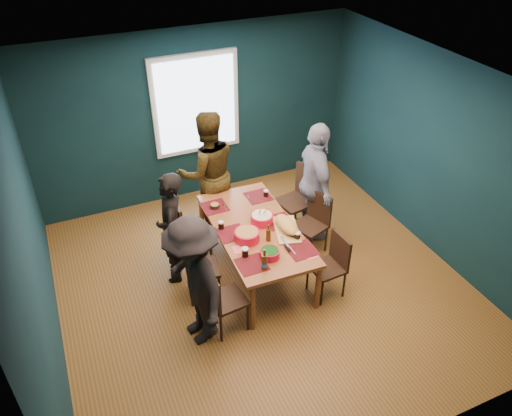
{
  "coord_description": "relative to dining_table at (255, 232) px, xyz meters",
  "views": [
    {
      "loc": [
        -2.0,
        -4.37,
        4.53
      ],
      "look_at": [
        0.04,
        0.3,
        1.01
      ],
      "focal_mm": 35.0,
      "sensor_mm": 36.0,
      "label": 1
    }
  ],
  "objects": [
    {
      "name": "bowl_salad",
      "position": [
        -0.2,
        -0.19,
        0.14
      ],
      "size": [
        0.31,
        0.31,
        0.13
      ],
      "color": "red",
      "rests_on": "dining_table"
    },
    {
      "name": "chair_left_mid",
      "position": [
        -0.86,
        -0.11,
        -0.15
      ],
      "size": [
        0.47,
        0.47,
        0.89
      ],
      "rotation": [
        0.0,
        0.0,
        -0.17
      ],
      "color": "black",
      "rests_on": "floor"
    },
    {
      "name": "napkin_a",
      "position": [
        0.33,
        0.04,
        0.07
      ],
      "size": [
        0.14,
        0.14,
        0.0
      ],
      "primitive_type": "cube",
      "rotation": [
        0.0,
        0.0,
        0.22
      ],
      "color": "#E46065",
      "rests_on": "dining_table"
    },
    {
      "name": "person_near_left",
      "position": [
        -1.05,
        -0.73,
        0.15
      ],
      "size": [
        0.75,
        1.14,
        1.64
      ],
      "primitive_type": "imported",
      "rotation": [
        0.0,
        0.0,
        4.85
      ],
      "color": "black",
      "rests_on": "floor"
    },
    {
      "name": "cutting_board",
      "position": [
        0.33,
        -0.22,
        0.14
      ],
      "size": [
        0.43,
        0.73,
        0.16
      ],
      "rotation": [
        0.0,
        0.0,
        -0.29
      ],
      "color": "tan",
      "rests_on": "dining_table"
    },
    {
      "name": "chair_right_mid",
      "position": [
        0.94,
        0.14,
        -0.16
      ],
      "size": [
        0.51,
        0.51,
        0.89
      ],
      "rotation": [
        0.0,
        0.0,
        0.34
      ],
      "color": "black",
      "rests_on": "floor"
    },
    {
      "name": "beer_bottle_a",
      "position": [
        -0.22,
        -0.76,
        0.17
      ],
      "size": [
        0.08,
        0.08,
        0.28
      ],
      "color": "#44260C",
      "rests_on": "dining_table"
    },
    {
      "name": "chair_left_far",
      "position": [
        -0.77,
        0.62,
        -0.11
      ],
      "size": [
        0.48,
        0.48,
        0.97
      ],
      "rotation": [
        0.0,
        0.0,
        0.11
      ],
      "color": "black",
      "rests_on": "floor"
    },
    {
      "name": "chair_left_near",
      "position": [
        -0.76,
        -0.76,
        -0.16
      ],
      "size": [
        0.44,
        0.44,
        0.89
      ],
      "rotation": [
        0.0,
        0.0,
        0.1
      ],
      "color": "black",
      "rests_on": "floor"
    },
    {
      "name": "room",
      "position": [
        -0.02,
        0.0,
        0.7
      ],
      "size": [
        5.01,
        5.01,
        2.71
      ],
      "color": "olive",
      "rests_on": "ground"
    },
    {
      "name": "small_bowl",
      "position": [
        -0.32,
        0.62,
        0.1
      ],
      "size": [
        0.13,
        0.13,
        0.06
      ],
      "color": "black",
      "rests_on": "dining_table"
    },
    {
      "name": "bowl_dumpling",
      "position": [
        0.12,
        0.07,
        0.14
      ],
      "size": [
        0.29,
        0.29,
        0.27
      ],
      "color": "red",
      "rests_on": "dining_table"
    },
    {
      "name": "cola_glass_d",
      "position": [
        -0.41,
        0.15,
        0.13
      ],
      "size": [
        0.08,
        0.08,
        0.11
      ],
      "color": "black",
      "rests_on": "dining_table"
    },
    {
      "name": "person_back",
      "position": [
        -0.2,
        1.24,
        0.25
      ],
      "size": [
        0.92,
        0.72,
        1.84
      ],
      "primitive_type": "imported",
      "rotation": [
        0.0,
        0.0,
        3.11
      ],
      "color": "black",
      "rests_on": "floor"
    },
    {
      "name": "napkin_c",
      "position": [
        0.38,
        -0.76,
        0.07
      ],
      "size": [
        0.15,
        0.15,
        0.0
      ],
      "primitive_type": "cube",
      "rotation": [
        0.0,
        0.0,
        -0.05
      ],
      "color": "#E46065",
      "rests_on": "dining_table"
    },
    {
      "name": "chair_right_far",
      "position": [
        0.99,
        0.67,
        -0.09
      ],
      "size": [
        0.52,
        0.52,
        1.0
      ],
      "rotation": [
        0.0,
        0.0,
        0.18
      ],
      "color": "black",
      "rests_on": "floor"
    },
    {
      "name": "person_right",
      "position": [
        1.09,
        0.42,
        0.22
      ],
      "size": [
        0.61,
        1.1,
        1.78
      ],
      "primitive_type": "imported",
      "rotation": [
        0.0,
        0.0,
        1.4
      ],
      "color": "white",
      "rests_on": "floor"
    },
    {
      "name": "beer_bottle_b",
      "position": [
        0.04,
        -0.31,
        0.16
      ],
      "size": [
        0.06,
        0.06,
        0.23
      ],
      "color": "#44260C",
      "rests_on": "dining_table"
    },
    {
      "name": "bowl_herbs",
      "position": [
        -0.08,
        -0.59,
        0.13
      ],
      "size": [
        0.24,
        0.24,
        0.1
      ],
      "color": "red",
      "rests_on": "dining_table"
    },
    {
      "name": "cola_glass_a",
      "position": [
        -0.34,
        -0.47,
        0.13
      ],
      "size": [
        0.08,
        0.08,
        0.12
      ],
      "color": "black",
      "rests_on": "dining_table"
    },
    {
      "name": "cola_glass_b",
      "position": [
        0.37,
        -0.43,
        0.13
      ],
      "size": [
        0.07,
        0.07,
        0.1
      ],
      "color": "black",
      "rests_on": "dining_table"
    },
    {
      "name": "chair_right_near",
      "position": [
        0.73,
        -0.71,
        -0.18
      ],
      "size": [
        0.41,
        0.41,
        0.85
      ],
      "rotation": [
        0.0,
        0.0,
        0.06
      ],
      "color": "black",
      "rests_on": "floor"
    },
    {
      "name": "cola_glass_c",
      "position": [
        0.42,
        0.6,
        0.12
      ],
      "size": [
        0.07,
        0.07,
        0.1
      ],
      "color": "black",
      "rests_on": "dining_table"
    },
    {
      "name": "napkin_b",
      "position": [
        -0.35,
        -0.32,
        0.07
      ],
      "size": [
        0.17,
        0.17,
        0.0
      ],
      "primitive_type": "cube",
      "rotation": [
        0.0,
        0.0,
        -0.06
      ],
      "color": "#E46065",
      "rests_on": "dining_table"
    },
    {
      "name": "person_far_left",
      "position": [
        -0.98,
        0.37,
        0.1
      ],
      "size": [
        0.51,
        0.64,
        1.54
      ],
      "primitive_type": "imported",
      "rotation": [
        0.0,
        0.0,
        4.43
      ],
      "color": "black",
      "rests_on": "floor"
    },
    {
      "name": "dining_table",
      "position": [
        0.0,
        0.0,
        0.0
      ],
      "size": [
        1.05,
        1.99,
        0.74
      ],
      "rotation": [
        0.0,
        0.0,
        -0.03
      ],
      "color": "brown",
      "rests_on": "floor"
    }
  ]
}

